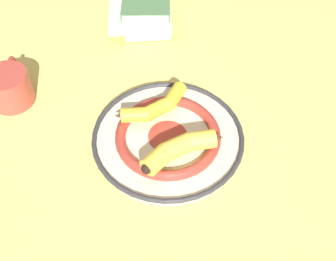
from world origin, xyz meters
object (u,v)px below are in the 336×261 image
banana_a (155,107)px  book_stack (144,11)px  decorative_bowl (168,137)px  coffee_mug (9,87)px  banana_b (180,148)px

banana_a → book_stack: bearing=62.0°
book_stack → decorative_bowl: bearing=13.1°
coffee_mug → decorative_bowl: bearing=-115.0°
decorative_bowl → banana_b: size_ratio=2.14×
decorative_bowl → book_stack: bearing=23.1°
decorative_bowl → banana_a: banana_a is taller
banana_a → coffee_mug: (-0.01, 0.33, -0.01)m
banana_b → coffee_mug: bearing=-53.8°
banana_a → banana_b: 0.12m
decorative_bowl → banana_a: 0.07m
decorative_bowl → coffee_mug: coffee_mug is taller
banana_b → decorative_bowl: bearing=-94.8°
book_stack → coffee_mug: size_ratio=1.76×
banana_a → coffee_mug: 0.33m
coffee_mug → banana_b: bearing=-120.9°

